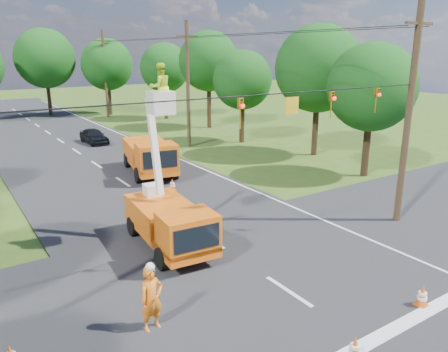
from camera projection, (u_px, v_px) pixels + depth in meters
ground at (97, 165)px, 30.46m from camera, size 140.00×140.00×0.00m
road_main at (97, 165)px, 30.46m from camera, size 12.00×100.00×0.06m
road_cross at (252, 268)px, 16.04m from camera, size 56.00×10.00×0.07m
stop_bar at (367, 345)px, 11.88m from camera, size 9.00×0.45×0.02m
edge_line at (169, 155)px, 33.43m from camera, size 0.12×90.00×0.02m
bucket_truck at (169, 211)px, 17.33m from camera, size 2.58×5.66×7.28m
second_truck at (150, 155)px, 27.96m from camera, size 3.60×6.69×2.38m
ground_worker at (152, 299)px, 12.29m from camera, size 0.77×0.56×1.95m
distant_car at (94, 136)px, 37.44m from camera, size 1.74×3.86×1.29m
traffic_cone_0 at (355, 349)px, 11.16m from camera, size 0.38×0.38×0.71m
traffic_cone_1 at (422, 296)px, 13.58m from camera, size 0.38×0.38×0.71m
traffic_cone_2 at (199, 208)px, 21.14m from camera, size 0.38×0.38×0.71m
traffic_cone_3 at (172, 185)px, 24.84m from camera, size 0.38×0.38×0.71m
traffic_cone_6 at (174, 158)px, 30.94m from camera, size 0.38×0.38×0.71m
pole_right_near at (409, 112)px, 19.14m from camera, size 1.80×0.30×10.00m
pole_right_mid at (188, 84)px, 35.16m from camera, size 1.80×0.30×10.00m
pole_right_far at (105, 74)px, 51.18m from camera, size 1.80×0.30×10.00m
signal_span at (305, 104)px, 15.59m from camera, size 18.00×0.29×1.07m
tree_right_a at (372, 87)px, 26.47m from camera, size 5.40×5.40×8.28m
tree_right_b at (319, 69)px, 31.83m from camera, size 6.40×6.40×9.65m
tree_right_c at (242, 80)px, 36.80m from camera, size 5.00×5.00×7.83m
tree_right_d at (209, 61)px, 43.68m from camera, size 6.00×6.00×9.70m
tree_right_e at (165, 68)px, 49.79m from camera, size 5.60×5.60×8.63m
tree_far_b at (45, 58)px, 51.80m from camera, size 7.00×7.00×10.32m
tree_far_c at (107, 65)px, 53.05m from camera, size 6.20×6.20×9.18m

